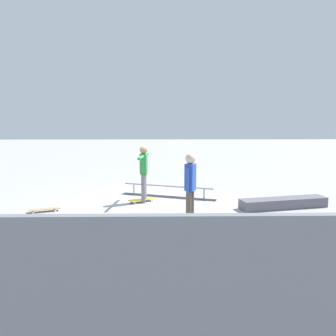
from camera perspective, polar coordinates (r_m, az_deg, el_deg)
ground_plane at (r=9.99m, az=-3.37°, el=-5.77°), size 60.00×60.00×0.00m
grind_rail at (r=10.52m, az=-0.04°, el=-4.11°), size 2.98×1.23×0.38m
skate_ledge at (r=9.79m, az=19.17°, el=-5.69°), size 2.53×1.00×0.28m
skater_main at (r=9.73m, az=-4.18°, el=-0.30°), size 0.26×1.35×1.68m
skateboard_main at (r=9.94m, az=-4.55°, el=-5.42°), size 0.80×0.55×0.09m
bystander_blue_shirt at (r=7.48m, az=3.83°, el=-3.10°), size 0.28×0.37×1.69m
loose_skateboard_natural at (r=9.49m, az=-20.45°, el=-6.61°), size 0.82×0.46×0.09m
loose_skateboard_orange at (r=7.23m, az=-24.44°, el=-11.53°), size 0.72×0.70×0.09m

